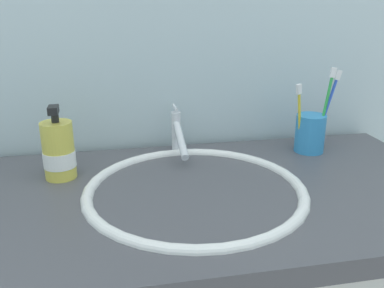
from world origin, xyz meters
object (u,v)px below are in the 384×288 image
at_px(toothbrush_green, 326,105).
at_px(toothbrush_cup, 310,133).
at_px(toothbrush_blue, 328,106).
at_px(toothbrush_yellow, 299,114).
at_px(soap_dispenser, 59,151).
at_px(faucet, 178,134).

bearing_deg(toothbrush_green, toothbrush_cup, 158.73).
height_order(toothbrush_cup, toothbrush_blue, toothbrush_blue).
bearing_deg(toothbrush_yellow, toothbrush_cup, 14.11).
height_order(toothbrush_blue, toothbrush_yellow, toothbrush_blue).
bearing_deg(soap_dispenser, toothbrush_blue, 3.50).
bearing_deg(toothbrush_cup, toothbrush_yellow, -165.89).
xyz_separation_m(faucet, toothbrush_cup, (0.33, -0.04, -0.01)).
relative_size(toothbrush_cup, toothbrush_yellow, 0.55).
bearing_deg(toothbrush_yellow, faucet, 169.89).
bearing_deg(toothbrush_cup, toothbrush_green, -21.27).
bearing_deg(toothbrush_blue, toothbrush_cup, 165.68).
xyz_separation_m(faucet, toothbrush_green, (0.36, -0.05, 0.07)).
xyz_separation_m(toothbrush_green, soap_dispenser, (-0.64, -0.04, -0.06)).
bearing_deg(faucet, toothbrush_cup, -7.34).
relative_size(toothbrush_green, toothbrush_yellow, 1.21).
relative_size(toothbrush_blue, toothbrush_yellow, 1.18).
height_order(toothbrush_cup, toothbrush_yellow, toothbrush_yellow).
relative_size(toothbrush_cup, toothbrush_blue, 0.47).
distance_m(faucet, soap_dispenser, 0.29).
xyz_separation_m(toothbrush_cup, toothbrush_blue, (0.04, -0.01, 0.07)).
bearing_deg(toothbrush_green, toothbrush_blue, 19.28).
relative_size(toothbrush_green, toothbrush_blue, 1.03).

